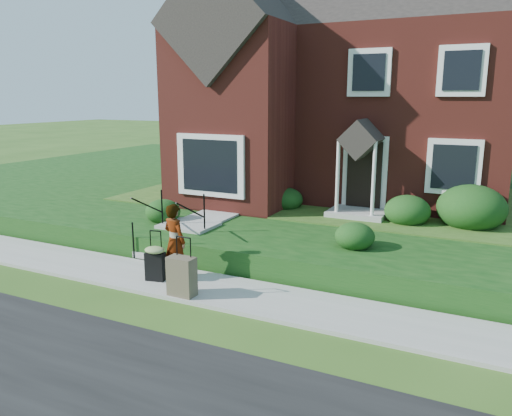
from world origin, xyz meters
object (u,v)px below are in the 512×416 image
Objects in this scene: front_steps at (179,236)px; woman at (175,241)px; suitcase_olive at (182,276)px; suitcase_black at (155,261)px.

woman is (1.04, -1.64, 0.42)m from front_steps.
woman is 1.16m from suitcase_olive.
woman is 1.50× the size of suitcase_black.
front_steps reaches higher than suitcase_black.
suitcase_olive is at bearing -36.39° from suitcase_black.
suitcase_black is at bearing 66.90° from woman.
suitcase_olive is at bearing 146.57° from woman.
suitcase_black is (0.76, -1.99, 0.03)m from front_steps.
front_steps is 1.98m from woman.
suitcase_olive is at bearing -54.28° from front_steps.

